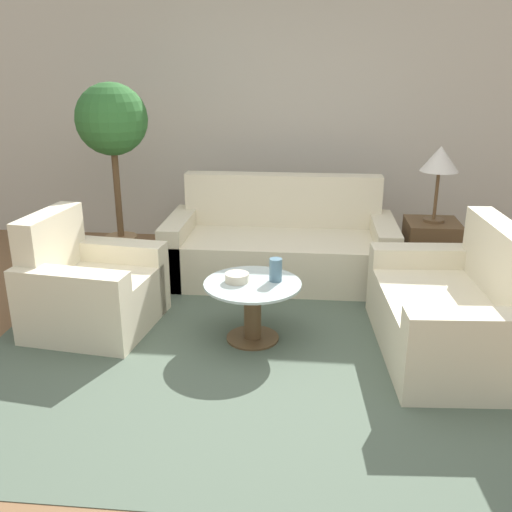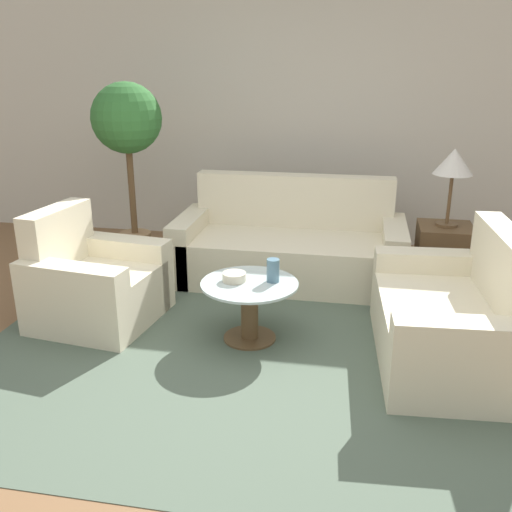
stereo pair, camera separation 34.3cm
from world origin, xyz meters
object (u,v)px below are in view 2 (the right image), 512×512
object	(u,v)px
table_lamp	(454,164)
armchair	(92,285)
bowl	(234,277)
loveseat	(459,322)
potted_plant	(128,133)
sofa_main	(290,248)
vase	(273,270)
coffee_table	(250,303)

from	to	relation	value
table_lamp	armchair	bearing A→B (deg)	-156.99
armchair	bowl	bearing A→B (deg)	-88.09
armchair	loveseat	distance (m)	2.67
potted_plant	bowl	world-z (taller)	potted_plant
armchair	potted_plant	xyz separation A→B (m)	(-0.13, 1.21, 0.99)
sofa_main	loveseat	world-z (taller)	sofa_main
vase	bowl	bearing A→B (deg)	-171.03
armchair	bowl	distance (m)	1.16
coffee_table	armchair	bearing A→B (deg)	174.55
coffee_table	potted_plant	size ratio (longest dim) A/B	0.40
sofa_main	potted_plant	xyz separation A→B (m)	(-1.51, 0.04, 0.99)
vase	bowl	size ratio (longest dim) A/B	0.99
coffee_table	potted_plant	bearing A→B (deg)	136.25
table_lamp	vase	size ratio (longest dim) A/B	3.99
potted_plant	bowl	distance (m)	2.00
coffee_table	table_lamp	size ratio (longest dim) A/B	1.04
sofa_main	loveseat	bearing A→B (deg)	-45.90
loveseat	table_lamp	xyz separation A→B (m)	(0.05, 1.31, 0.81)
sofa_main	bowl	xyz separation A→B (m)	(-0.24, -1.28, 0.19)
table_lamp	vase	world-z (taller)	table_lamp
loveseat	armchair	bearing A→B (deg)	-97.18
sofa_main	vase	bearing A→B (deg)	-88.46
table_lamp	bowl	world-z (taller)	table_lamp
loveseat	coffee_table	bearing A→B (deg)	-95.38
sofa_main	armchair	bearing A→B (deg)	-139.71
armchair	potted_plant	size ratio (longest dim) A/B	0.56
vase	loveseat	bearing A→B (deg)	-4.18
potted_plant	table_lamp	bearing A→B (deg)	-1.08
table_lamp	vase	xyz separation A→B (m)	(-1.31, -1.22, -0.57)
table_lamp	potted_plant	distance (m)	2.86
sofa_main	bowl	distance (m)	1.31
armchair	coffee_table	size ratio (longest dim) A/B	1.42
loveseat	vase	world-z (taller)	loveseat
vase	potted_plant	bearing A→B (deg)	140.43
armchair	vase	xyz separation A→B (m)	(1.41, -0.07, 0.24)
armchair	vase	bearing A→B (deg)	-85.33
coffee_table	table_lamp	bearing A→B (deg)	41.00
coffee_table	vase	distance (m)	0.29
loveseat	bowl	size ratio (longest dim) A/B	8.66
armchair	table_lamp	size ratio (longest dim) A/B	1.48
table_lamp	bowl	bearing A→B (deg)	-141.25
loveseat	table_lamp	distance (m)	1.55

